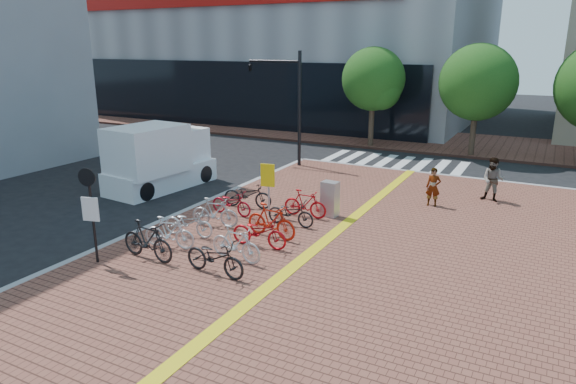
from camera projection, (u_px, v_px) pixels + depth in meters
The scene contains 27 objects.
ground at pixel (250, 248), 16.24m from camera, with size 120.00×120.00×0.00m, color black.
sidewalk at pixel (246, 352), 10.63m from camera, with size 14.00×34.00×0.15m, color brown.
tactile_strip at pixel (207, 337), 11.05m from camera, with size 0.40×34.00×0.01m, color yellow.
kerb_west at pixel (25, 282), 13.74m from camera, with size 0.25×34.00×0.15m, color gray.
kerb_north at pixel (431, 175), 25.10m from camera, with size 14.00×0.25×0.15m, color gray.
far_sidewalk at pixel (416, 140), 34.09m from camera, with size 70.00×8.00×0.15m, color brown.
crosswalk at pixel (393, 163), 27.93m from camera, with size 7.50×4.00×0.01m.
street_trees at pixel (498, 85), 27.71m from camera, with size 16.20×4.60×6.35m.
bike_0 at pixel (147, 240), 14.90m from camera, with size 0.55×1.95×1.17m, color black.
bike_1 at pixel (169, 233), 15.73m from camera, with size 0.48×1.68×1.01m, color silver.
bike_2 at pixel (188, 223), 16.74m from camera, with size 0.62×1.78×0.93m, color silver.
bike_3 at pixel (215, 212), 17.62m from camera, with size 0.48×1.70×1.02m, color #A7A7AC.
bike_4 at pixel (231, 203), 18.87m from camera, with size 0.60×1.71×0.90m, color #A30B1B.
bike_5 at pixel (248, 195), 19.69m from camera, with size 0.68×1.95×1.02m, color black.
bike_6 at pixel (215, 257), 13.92m from camera, with size 0.68×1.95×1.02m, color black.
bike_7 at pixel (236, 244), 14.81m from camera, with size 0.49×1.74×1.05m, color silver.
bike_8 at pixel (259, 232), 15.84m from camera, with size 0.65×1.86×0.98m, color #AE0C14.
bike_9 at pixel (271, 221), 16.60m from camera, with size 0.53×1.87×1.12m, color red.
bike_10 at pixel (291, 213), 17.74m from camera, with size 0.61×1.74×0.91m, color black.
bike_11 at pixel (305, 204), 18.60m from camera, with size 0.47×1.68×1.01m, color #B20C14.
pedestrian_a at pixel (433, 187), 19.84m from camera, with size 0.55×0.36×1.50m, color gray.
pedestrian_b at pixel (493, 180), 20.40m from camera, with size 0.86×0.67×1.77m, color #454758.
utility_box at pixel (330, 199), 18.68m from camera, with size 0.59×0.43×1.29m, color #B1B1B6.
yellow_sign at pixel (268, 180), 18.56m from camera, with size 0.52×0.18×1.93m.
notice_sign at pixel (90, 204), 14.34m from camera, with size 0.51×0.19×2.81m.
traffic_light_pole at pixel (276, 87), 26.21m from camera, with size 3.10×1.19×5.77m.
box_truck at pixel (159, 158), 22.68m from camera, with size 2.67×5.20×2.90m.
Camera 1 is at (8.07, -12.83, 6.22)m, focal length 32.00 mm.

